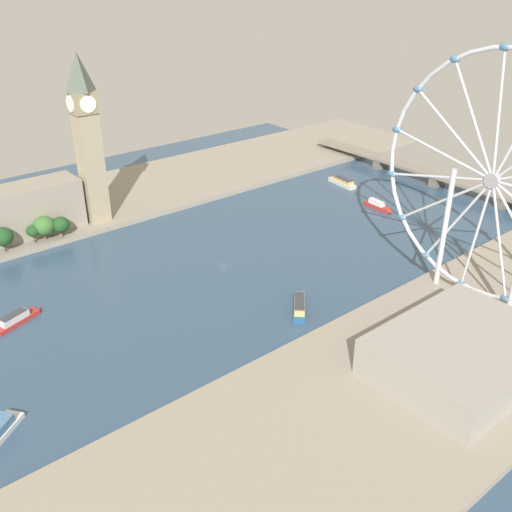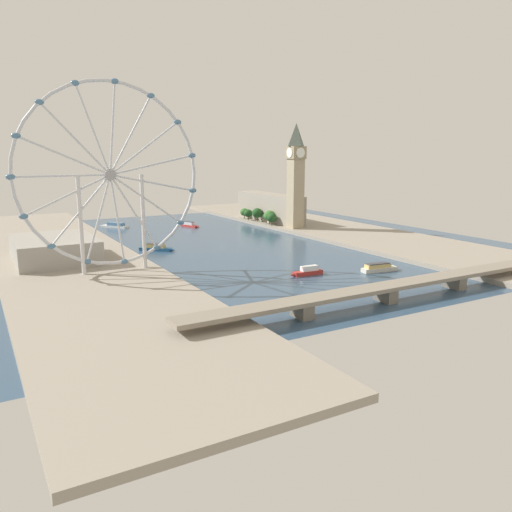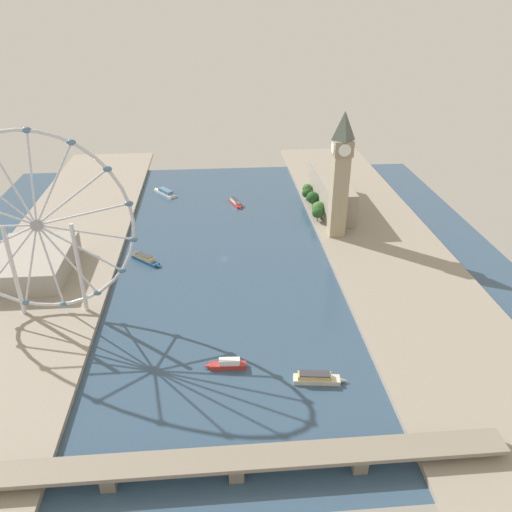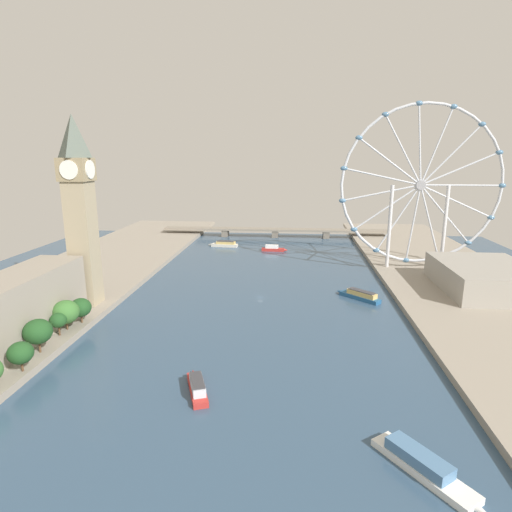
{
  "view_description": "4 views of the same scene",
  "coord_description": "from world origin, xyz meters",
  "px_view_note": "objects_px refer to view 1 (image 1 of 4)",
  "views": [
    {
      "loc": [
        214.92,
        -154.59,
        141.16
      ],
      "look_at": [
        13.33,
        11.06,
        6.81
      ],
      "focal_mm": 40.79,
      "sensor_mm": 36.0,
      "label": 1
    },
    {
      "loc": [
        173.9,
        360.95,
        72.07
      ],
      "look_at": [
        17.68,
        86.36,
        7.19
      ],
      "focal_mm": 35.45,
      "sensor_mm": 36.0,
      "label": 2
    },
    {
      "loc": [
        3.61,
        324.37,
        174.06
      ],
      "look_at": [
        -22.43,
        13.58,
        7.68
      ],
      "focal_mm": 35.51,
      "sensor_mm": 36.0,
      "label": 3
    },
    {
      "loc": [
        18.22,
        -227.32,
        78.12
      ],
      "look_at": [
        -8.49,
        67.52,
        7.95
      ],
      "focal_mm": 29.58,
      "sensor_mm": 36.0,
      "label": 4
    }
  ],
  "objects_px": {
    "tour_boat_1": "(378,205)",
    "tour_boat_3": "(342,182)",
    "clock_tower": "(87,138)",
    "tour_boat_0": "(299,305)",
    "river_bridge": "(438,176)",
    "riverside_hall": "(462,353)",
    "ferris_wheel": "(492,182)",
    "tour_boat_2": "(17,319)"
  },
  "relations": [
    {
      "from": "tour_boat_1",
      "to": "tour_boat_3",
      "type": "height_order",
      "value": "tour_boat_1"
    },
    {
      "from": "clock_tower",
      "to": "tour_boat_0",
      "type": "height_order",
      "value": "clock_tower"
    },
    {
      "from": "tour_boat_1",
      "to": "river_bridge",
      "type": "bearing_deg",
      "value": 93.77
    },
    {
      "from": "riverside_hall",
      "to": "river_bridge",
      "type": "height_order",
      "value": "riverside_hall"
    },
    {
      "from": "tour_boat_3",
      "to": "tour_boat_1",
      "type": "bearing_deg",
      "value": 169.0
    },
    {
      "from": "ferris_wheel",
      "to": "tour_boat_3",
      "type": "distance_m",
      "value": 170.12
    },
    {
      "from": "river_bridge",
      "to": "tour_boat_3",
      "type": "xyz_separation_m",
      "value": [
        -42.72,
        -49.81,
        -4.38
      ]
    },
    {
      "from": "tour_boat_0",
      "to": "ferris_wheel",
      "type": "bearing_deg",
      "value": -82.8
    },
    {
      "from": "riverside_hall",
      "to": "tour_boat_2",
      "type": "bearing_deg",
      "value": -140.58
    },
    {
      "from": "riverside_hall",
      "to": "tour_boat_0",
      "type": "xyz_separation_m",
      "value": [
        -72.58,
        -14.29,
        -8.25
      ]
    },
    {
      "from": "riverside_hall",
      "to": "tour_boat_0",
      "type": "height_order",
      "value": "riverside_hall"
    },
    {
      "from": "riverside_hall",
      "to": "tour_boat_2",
      "type": "distance_m",
      "value": 183.67
    },
    {
      "from": "clock_tower",
      "to": "tour_boat_0",
      "type": "relative_size",
      "value": 4.06
    },
    {
      "from": "riverside_hall",
      "to": "river_bridge",
      "type": "xyz_separation_m",
      "value": [
        -128.44,
        168.75,
        -3.87
      ]
    },
    {
      "from": "riverside_hall",
      "to": "tour_boat_2",
      "type": "xyz_separation_m",
      "value": [
        -141.73,
        -116.51,
        -8.37
      ]
    },
    {
      "from": "riverside_hall",
      "to": "clock_tower",
      "type": "bearing_deg",
      "value": -169.02
    },
    {
      "from": "ferris_wheel",
      "to": "tour_boat_3",
      "type": "xyz_separation_m",
      "value": [
        -144.42,
        69.94,
        -56.48
      ]
    },
    {
      "from": "clock_tower",
      "to": "riverside_hall",
      "type": "relative_size",
      "value": 1.46
    },
    {
      "from": "tour_boat_1",
      "to": "tour_boat_3",
      "type": "distance_m",
      "value": 46.44
    },
    {
      "from": "tour_boat_0",
      "to": "tour_boat_2",
      "type": "xyz_separation_m",
      "value": [
        -69.16,
        -102.23,
        -0.12
      ]
    },
    {
      "from": "tour_boat_3",
      "to": "river_bridge",
      "type": "bearing_deg",
      "value": -123.68
    },
    {
      "from": "ferris_wheel",
      "to": "river_bridge",
      "type": "relative_size",
      "value": 0.49
    },
    {
      "from": "clock_tower",
      "to": "tour_boat_3",
      "type": "height_order",
      "value": "clock_tower"
    },
    {
      "from": "tour_boat_3",
      "to": "ferris_wheel",
      "type": "bearing_deg",
      "value": 161.1
    },
    {
      "from": "ferris_wheel",
      "to": "tour_boat_2",
      "type": "bearing_deg",
      "value": -124.79
    },
    {
      "from": "tour_boat_0",
      "to": "river_bridge",
      "type": "bearing_deg",
      "value": -29.91
    },
    {
      "from": "riverside_hall",
      "to": "river_bridge",
      "type": "distance_m",
      "value": 212.11
    },
    {
      "from": "ferris_wheel",
      "to": "tour_boat_0",
      "type": "xyz_separation_m",
      "value": [
        -45.84,
        -63.3,
        -56.48
      ]
    },
    {
      "from": "tour_boat_1",
      "to": "tour_boat_2",
      "type": "relative_size",
      "value": 0.93
    },
    {
      "from": "river_bridge",
      "to": "tour_boat_0",
      "type": "height_order",
      "value": "river_bridge"
    },
    {
      "from": "tour_boat_2",
      "to": "tour_boat_3",
      "type": "xyz_separation_m",
      "value": [
        -29.42,
        235.46,
        0.12
      ]
    },
    {
      "from": "tour_boat_0",
      "to": "tour_boat_3",
      "type": "distance_m",
      "value": 165.74
    },
    {
      "from": "clock_tower",
      "to": "tour_boat_0",
      "type": "distance_m",
      "value": 155.01
    },
    {
      "from": "ferris_wheel",
      "to": "tour_boat_1",
      "type": "distance_m",
      "value": 127.83
    },
    {
      "from": "river_bridge",
      "to": "tour_boat_3",
      "type": "height_order",
      "value": "river_bridge"
    },
    {
      "from": "ferris_wheel",
      "to": "tour_boat_2",
      "type": "xyz_separation_m",
      "value": [
        -115.0,
        -165.52,
        -56.6
      ]
    },
    {
      "from": "river_bridge",
      "to": "tour_boat_2",
      "type": "relative_size",
      "value": 9.25
    },
    {
      "from": "tour_boat_1",
      "to": "tour_boat_3",
      "type": "bearing_deg",
      "value": 164.52
    },
    {
      "from": "riverside_hall",
      "to": "tour_boat_1",
      "type": "bearing_deg",
      "value": 140.51
    },
    {
      "from": "ferris_wheel",
      "to": "tour_boat_1",
      "type": "bearing_deg",
      "value": 150.97
    },
    {
      "from": "tour_boat_1",
      "to": "clock_tower",
      "type": "bearing_deg",
      "value": -118.99
    },
    {
      "from": "river_bridge",
      "to": "ferris_wheel",
      "type": "bearing_deg",
      "value": -49.66
    }
  ]
}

